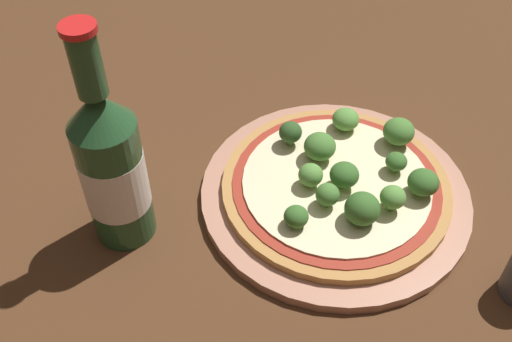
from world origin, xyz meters
TOP-DOWN VIEW (x-y plane):
  - ground_plane at (0.00, 0.00)m, footprint 3.00×3.00m
  - plate at (0.02, -0.00)m, footprint 0.30×0.30m
  - pizza at (0.02, -0.00)m, footprint 0.25×0.25m
  - broccoli_floret_0 at (0.05, 0.07)m, footprint 0.03×0.03m
  - broccoli_floret_1 at (0.01, -0.01)m, footprint 0.03×0.03m
  - broccoli_floret_2 at (0.04, 0.03)m, footprint 0.04×0.04m
  - broccoli_floret_3 at (0.06, -0.05)m, footprint 0.02×0.02m
  - broccoli_floret_4 at (0.10, 0.02)m, footprint 0.03×0.03m
  - broccoli_floret_5 at (-0.02, -0.00)m, footprint 0.02×0.02m
  - broccoli_floret_6 at (0.10, -0.05)m, footprint 0.04×0.04m
  - broccoli_floret_7 at (-0.03, -0.04)m, footprint 0.04×0.04m
  - broccoli_floret_8 at (-0.00, -0.06)m, footprint 0.03×0.03m
  - broccoli_floret_9 at (0.03, -0.09)m, footprint 0.03×0.03m
  - broccoli_floret_10 at (0.00, 0.03)m, footprint 0.03×0.03m
  - broccoli_floret_11 at (-0.06, 0.02)m, footprint 0.03×0.03m
  - beer_bottle at (-0.11, 0.19)m, footprint 0.06×0.06m

SIDE VIEW (x-z plane):
  - ground_plane at x=0.00m, z-range 0.00..0.00m
  - plate at x=0.02m, z-range 0.00..0.01m
  - pizza at x=0.02m, z-range 0.01..0.03m
  - broccoli_floret_11 at x=-0.06m, z-range 0.03..0.05m
  - broccoli_floret_4 at x=0.10m, z-range 0.03..0.05m
  - broccoli_floret_3 at x=0.06m, z-range 0.03..0.05m
  - broccoli_floret_10 at x=0.00m, z-range 0.03..0.05m
  - broccoli_floret_5 at x=-0.02m, z-range 0.03..0.06m
  - broccoli_floret_9 at x=0.03m, z-range 0.03..0.06m
  - broccoli_floret_7 at x=-0.03m, z-range 0.03..0.06m
  - broccoli_floret_0 at x=0.05m, z-range 0.03..0.06m
  - broccoli_floret_8 at x=0.00m, z-range 0.03..0.06m
  - broccoli_floret_2 at x=0.04m, z-range 0.03..0.06m
  - broccoli_floret_1 at x=0.01m, z-range 0.03..0.06m
  - broccoli_floret_6 at x=0.10m, z-range 0.03..0.06m
  - beer_bottle at x=-0.11m, z-range -0.03..0.22m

